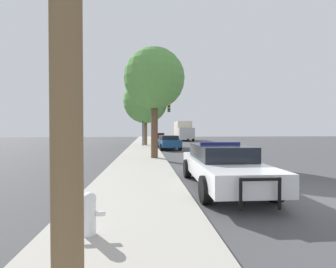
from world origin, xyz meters
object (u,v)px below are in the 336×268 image
(box_truck, at_px, (183,130))
(tree_sidewalk_mid, at_px, (145,101))
(police_car, at_px, (221,164))
(car_background_distant, at_px, (160,136))
(car_background_midblock, at_px, (168,142))
(traffic_light, at_px, (154,115))
(fire_hydrant, at_px, (89,212))
(tree_sidewalk_near, at_px, (154,79))

(box_truck, height_order, tree_sidewalk_mid, tree_sidewalk_mid)
(police_car, height_order, car_background_distant, police_car)
(car_background_midblock, bearing_deg, traffic_light, 102.93)
(fire_hydrant, relative_size, tree_sidewalk_mid, 0.09)
(box_truck, bearing_deg, fire_hydrant, 78.83)
(police_car, height_order, car_background_midblock, police_car)
(police_car, distance_m, box_truck, 32.55)
(car_background_distant, relative_size, tree_sidewalk_mid, 0.62)
(fire_hydrant, xyz_separation_m, car_background_midblock, (3.07, 17.52, 0.22))
(traffic_light, bearing_deg, fire_hydrant, -94.97)
(traffic_light, relative_size, tree_sidewalk_near, 0.70)
(car_background_midblock, relative_size, tree_sidewalk_mid, 0.56)
(traffic_light, height_order, car_background_distant, traffic_light)
(police_car, distance_m, fire_hydrant, 4.78)
(police_car, distance_m, traffic_light, 18.37)
(fire_hydrant, height_order, car_background_midblock, car_background_midblock)
(tree_sidewalk_near, bearing_deg, tree_sidewalk_mid, 92.72)
(police_car, bearing_deg, tree_sidewalk_mid, -80.39)
(car_background_distant, height_order, box_truck, box_truck)
(box_truck, xyz_separation_m, tree_sidewalk_near, (-6.07, -25.36, 3.26))
(traffic_light, height_order, car_background_midblock, traffic_light)
(tree_sidewalk_mid, height_order, tree_sidewalk_near, tree_sidewalk_mid)
(police_car, xyz_separation_m, traffic_light, (-1.55, 18.09, 2.77))
(police_car, distance_m, car_background_midblock, 14.19)
(car_background_distant, distance_m, box_truck, 4.32)
(fire_hydrant, bearing_deg, car_background_midblock, 80.06)
(police_car, xyz_separation_m, car_background_midblock, (-0.34, 14.18, -0.02))
(police_car, relative_size, car_background_distant, 1.12)
(fire_hydrant, distance_m, car_background_midblock, 17.79)
(fire_hydrant, xyz_separation_m, tree_sidewalk_mid, (0.89, 22.36, 4.67))
(box_truck, bearing_deg, traffic_light, 68.98)
(traffic_light, relative_size, car_background_distant, 1.03)
(fire_hydrant, distance_m, tree_sidewalk_near, 11.31)
(car_background_midblock, relative_size, car_background_distant, 0.92)
(car_background_midblock, bearing_deg, box_truck, 71.90)
(police_car, xyz_separation_m, tree_sidewalk_mid, (-2.52, 19.02, 4.43))
(traffic_light, xyz_separation_m, car_background_midblock, (1.21, -3.91, -2.79))
(car_background_distant, bearing_deg, tree_sidewalk_mid, -97.19)
(car_background_distant, bearing_deg, car_background_midblock, -88.02)
(car_background_distant, distance_m, tree_sidewalk_near, 26.52)
(fire_hydrant, height_order, box_truck, box_truck)
(tree_sidewalk_near, bearing_deg, traffic_light, 87.97)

